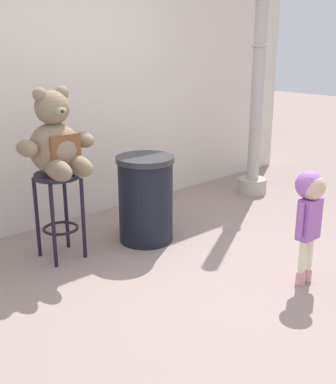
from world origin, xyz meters
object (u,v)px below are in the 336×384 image
Objects in this scene: bar_stool_with_teddy at (59,198)px; teddy_bear at (57,143)px; child_walking at (310,203)px; trash_bin at (146,199)px; lamppost at (257,94)px.

teddy_bear is at bearing -90.00° from bar_stool_with_teddy.
bar_stool_with_teddy is 0.84× the size of child_walking.
teddy_bear is 0.87× the size of trash_bin.
teddy_bear is at bearing 167.71° from trash_bin.
trash_bin is at bearing -167.52° from child_walking.
teddy_bear is 0.23× the size of lamppost.
lamppost reaches higher than trash_bin.
child_walking is (1.13, -1.62, 0.11)m from bar_stool_with_teddy.
child_walking is at bearing -54.51° from teddy_bear.
bar_stool_with_teddy is 0.93× the size of trash_bin.
bar_stool_with_teddy is 2.68m from lamppost.
lamppost is at bearing 1.07° from bar_stool_with_teddy.
teddy_bear is 1.98m from child_walking.
trash_bin is at bearing -172.41° from lamppost.
trash_bin is (0.76, -0.20, -0.12)m from bar_stool_with_teddy.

